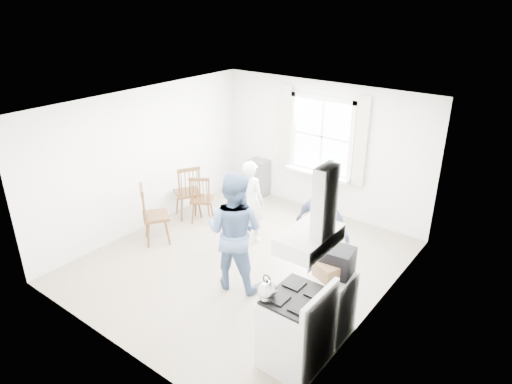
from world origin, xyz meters
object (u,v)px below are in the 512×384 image
(person_left, at_px, (250,201))
(person_right, at_px, (322,230))
(windsor_chair_a, at_px, (200,194))
(windsor_chair_c, at_px, (189,187))
(gas_stove, at_px, (296,329))
(stereo_stack, at_px, (337,261))
(windsor_chair_b, at_px, (148,208))
(low_cabinet, at_px, (330,304))
(person_mid, at_px, (234,231))

(person_left, height_order, person_right, person_right)
(windsor_chair_a, bearing_deg, windsor_chair_c, -179.29)
(windsor_chair_a, bearing_deg, gas_stove, -29.77)
(stereo_stack, distance_m, windsor_chair_b, 3.72)
(low_cabinet, distance_m, windsor_chair_a, 3.69)
(stereo_stack, relative_size, windsor_chair_b, 0.39)
(low_cabinet, relative_size, person_mid, 0.49)
(gas_stove, xyz_separation_m, windsor_chair_a, (-3.40, 1.95, 0.11))
(windsor_chair_b, xyz_separation_m, person_right, (2.94, 0.88, 0.17))
(windsor_chair_b, xyz_separation_m, windsor_chair_c, (-0.10, 1.09, 0.00))
(windsor_chair_c, bearing_deg, person_right, -3.94)
(gas_stove, bearing_deg, low_cabinet, 84.32)
(person_mid, bearing_deg, windsor_chair_a, -47.41)
(person_mid, height_order, person_right, person_mid)
(low_cabinet, relative_size, windsor_chair_a, 0.93)
(windsor_chair_a, bearing_deg, person_left, 3.17)
(stereo_stack, relative_size, person_right, 0.25)
(windsor_chair_a, height_order, windsor_chair_b, windsor_chair_b)
(windsor_chair_a, distance_m, windsor_chair_c, 0.31)
(low_cabinet, xyz_separation_m, person_right, (-0.74, 1.03, 0.39))
(windsor_chair_a, height_order, person_mid, person_mid)
(person_left, bearing_deg, low_cabinet, 144.36)
(person_left, bearing_deg, person_right, 163.86)
(windsor_chair_b, distance_m, person_mid, 2.03)
(windsor_chair_c, bearing_deg, stereo_stack, -17.33)
(stereo_stack, xyz_separation_m, person_mid, (-1.68, 0.02, -0.15))
(person_mid, bearing_deg, windsor_chair_b, -16.77)
(person_left, xyz_separation_m, person_right, (1.59, -0.28, 0.08))
(windsor_chair_b, xyz_separation_m, person_left, (1.35, 1.16, 0.09))
(gas_stove, bearing_deg, windsor_chair_b, 166.65)
(stereo_stack, relative_size, person_mid, 0.23)
(windsor_chair_a, height_order, person_right, person_right)
(low_cabinet, relative_size, windsor_chair_c, 0.82)
(windsor_chair_a, distance_m, person_right, 2.75)
(windsor_chair_c, distance_m, person_right, 3.05)
(windsor_chair_b, bearing_deg, person_right, 16.67)
(windsor_chair_a, distance_m, windsor_chair_b, 1.11)
(gas_stove, xyz_separation_m, windsor_chair_c, (-3.71, 1.94, 0.18))
(gas_stove, relative_size, stereo_stack, 2.67)
(windsor_chair_a, relative_size, windsor_chair_b, 0.89)
(gas_stove, relative_size, windsor_chair_b, 1.03)
(gas_stove, height_order, windsor_chair_b, gas_stove)
(person_left, bearing_deg, windsor_chair_a, -3.08)
(person_right, bearing_deg, person_mid, 54.68)
(windsor_chair_c, bearing_deg, gas_stove, -27.66)
(gas_stove, distance_m, person_right, 1.89)
(person_right, bearing_deg, low_cabinet, 134.27)
(low_cabinet, relative_size, person_left, 0.60)
(low_cabinet, distance_m, person_right, 1.33)
(windsor_chair_b, distance_m, windsor_chair_c, 1.09)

